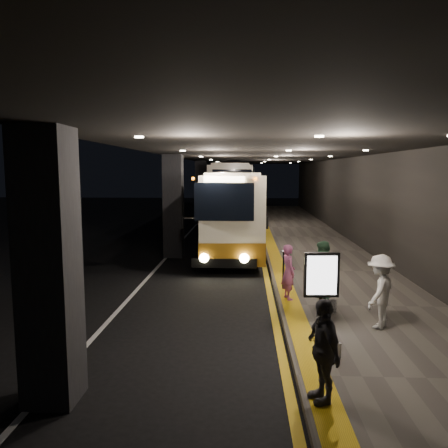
{
  "coord_description": "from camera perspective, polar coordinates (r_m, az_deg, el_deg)",
  "views": [
    {
      "loc": [
        1.59,
        -14.59,
        3.73
      ],
      "look_at": [
        0.78,
        1.9,
        1.7
      ],
      "focal_mm": 35.0,
      "sensor_mm": 36.0,
      "label": 1
    }
  ],
  "objects": [
    {
      "name": "stanchion_post",
      "position": [
        13.4,
        7.75,
        -6.01
      ],
      "size": [
        0.05,
        0.05,
        1.15
      ],
      "primitive_type": "cylinder",
      "color": "black",
      "rests_on": "sidewalk"
    },
    {
      "name": "tactile_strip",
      "position": [
        19.96,
        6.39,
        -3.35
      ],
      "size": [
        0.5,
        50.0,
        0.01
      ],
      "primitive_type": "cube",
      "color": "gold",
      "rests_on": "sidewalk"
    },
    {
      "name": "info_sign",
      "position": [
        10.36,
        12.62,
        -6.69
      ],
      "size": [
        0.81,
        0.16,
        1.71
      ],
      "rotation": [
        0.0,
        0.0,
        0.06
      ],
      "color": "black",
      "rests_on": "sidewalk"
    },
    {
      "name": "bag_plain",
      "position": [
        8.95,
        14.17,
        -15.73
      ],
      "size": [
        0.27,
        0.21,
        0.3
      ],
      "primitive_type": "cube",
      "rotation": [
        0.0,
        0.0,
        0.31
      ],
      "color": "silver",
      "rests_on": "sidewalk"
    },
    {
      "name": "passenger_waiting_grey",
      "position": [
        7.17,
        12.8,
        -15.77
      ],
      "size": [
        0.73,
        1.06,
        1.64
      ],
      "primitive_type": "imported",
      "rotation": [
        0.0,
        0.0,
        -1.3
      ],
      "color": "#4C4B50",
      "rests_on": "sidewalk"
    },
    {
      "name": "coach_second",
      "position": [
        32.49,
        1.41,
        3.86
      ],
      "size": [
        3.02,
        12.99,
        4.07
      ],
      "rotation": [
        0.0,
        0.0,
        -0.03
      ],
      "color": "beige",
      "rests_on": "ground"
    },
    {
      "name": "terminal_wall",
      "position": [
        20.34,
        18.29,
        4.6
      ],
      "size": [
        0.1,
        50.0,
        6.0
      ],
      "primitive_type": "cube",
      "color": "black",
      "rests_on": "ground"
    },
    {
      "name": "sidewalk",
      "position": [
        20.18,
        11.79,
        -3.58
      ],
      "size": [
        4.5,
        50.0,
        0.15
      ],
      "primitive_type": "cube",
      "color": "#514C44",
      "rests_on": "ground"
    },
    {
      "name": "passenger_boarding",
      "position": [
        12.32,
        8.42,
        -6.23
      ],
      "size": [
        0.51,
        0.64,
        1.55
      ],
      "primitive_type": "imported",
      "rotation": [
        0.0,
        0.0,
        1.84
      ],
      "color": "#C55C96",
      "rests_on": "sidewalk"
    },
    {
      "name": "bag_polka",
      "position": [
        11.51,
        13.71,
        -10.43
      ],
      "size": [
        0.3,
        0.18,
        0.34
      ],
      "primitive_type": "cube",
      "rotation": [
        0.0,
        0.0,
        0.24
      ],
      "color": "black",
      "rests_on": "sidewalk"
    },
    {
      "name": "ground",
      "position": [
        15.14,
        -3.33,
        -7.26
      ],
      "size": [
        90.0,
        90.0,
        0.0
      ],
      "primitive_type": "plane",
      "color": "black"
    },
    {
      "name": "lane_line_white",
      "position": [
        20.23,
        -6.91,
        -3.66
      ],
      "size": [
        0.12,
        50.0,
        0.01
      ],
      "primitive_type": "cube",
      "color": "silver",
      "rests_on": "ground"
    },
    {
      "name": "passenger_waiting_white",
      "position": [
        10.65,
        19.71,
        -8.28
      ],
      "size": [
        1.05,
        1.18,
        1.69
      ],
      "primitive_type": "imported",
      "rotation": [
        0.0,
        0.0,
        -2.2
      ],
      "color": "silver",
      "rests_on": "sidewalk"
    },
    {
      "name": "coach_third",
      "position": [
        44.29,
        2.06,
        4.71
      ],
      "size": [
        3.13,
        13.08,
        4.09
      ],
      "rotation": [
        0.0,
        0.0,
        -0.03
      ],
      "color": "beige",
      "rests_on": "ground"
    },
    {
      "name": "kerb_stripe_yellow",
      "position": [
        19.96,
        4.95,
        -3.78
      ],
      "size": [
        0.18,
        50.0,
        0.01
      ],
      "primitive_type": "cube",
      "color": "gold",
      "rests_on": "ground"
    },
    {
      "name": "passenger_waiting_green",
      "position": [
        12.2,
        12.7,
        -6.12
      ],
      "size": [
        0.59,
        0.87,
        1.69
      ],
      "primitive_type": "imported",
      "rotation": [
        0.0,
        0.0,
        -1.47
      ],
      "color": "#3A6949",
      "rests_on": "sidewalk"
    },
    {
      "name": "support_columns",
      "position": [
        18.91,
        -6.61,
        2.32
      ],
      "size": [
        0.8,
        24.8,
        4.4
      ],
      "color": "black",
      "rests_on": "ground"
    },
    {
      "name": "coach_main",
      "position": [
        20.62,
        0.77,
        1.36
      ],
      "size": [
        2.91,
        11.47,
        3.55
      ],
      "rotation": [
        0.0,
        0.0,
        0.05
      ],
      "color": "beige",
      "rests_on": "ground"
    },
    {
      "name": "canopy",
      "position": [
        19.63,
        5.53,
        9.51
      ],
      "size": [
        9.0,
        50.0,
        0.4
      ],
      "primitive_type": "cube",
      "color": "black",
      "rests_on": "support_columns"
    }
  ]
}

